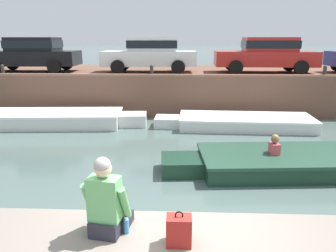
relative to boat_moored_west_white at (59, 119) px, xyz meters
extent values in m
plane|color=#4C605B|center=(4.51, -3.16, -0.26)|extent=(400.00, 400.00, 0.00)
cube|color=brown|center=(4.51, 4.53, 0.58)|extent=(60.00, 6.00, 1.69)
cube|color=brown|center=(4.51, 1.65, 1.47)|extent=(60.00, 0.24, 0.08)
cube|color=white|center=(-0.25, -0.02, -0.04)|extent=(5.11, 2.04, 0.45)
cube|color=white|center=(2.75, 0.17, -0.04)|extent=(1.06, 1.01, 0.45)
cube|color=white|center=(-0.25, -0.02, 0.22)|extent=(5.17, 2.10, 0.08)
cube|color=brown|center=(-0.63, -0.04, 0.12)|extent=(0.34, 1.57, 0.06)
cube|color=white|center=(6.93, -0.05, -0.08)|extent=(4.81, 1.91, 0.36)
cube|color=white|center=(4.08, 0.06, -0.08)|extent=(0.99, 0.99, 0.36)
cube|color=white|center=(6.93, -0.05, 0.14)|extent=(4.88, 1.97, 0.08)
cube|color=brown|center=(7.29, -0.06, 0.04)|extent=(0.30, 1.56, 0.06)
cube|color=#193828|center=(7.61, -4.02, -0.08)|extent=(5.14, 2.19, 0.37)
cube|color=#193828|center=(4.61, -4.25, -0.08)|extent=(1.08, 1.07, 0.37)
cube|color=#244836|center=(7.61, -4.02, 0.15)|extent=(5.20, 2.26, 0.08)
cube|color=brown|center=(7.99, -4.00, 0.05)|extent=(0.36, 1.65, 0.06)
cube|color=#C64C51|center=(6.86, -4.08, 0.23)|extent=(0.22, 0.33, 0.44)
sphere|color=brown|center=(6.86, -4.08, 0.55)|extent=(0.19, 0.19, 0.19)
sphere|color=tan|center=(6.86, -4.08, 0.59)|extent=(0.17, 0.17, 0.17)
cube|color=black|center=(-2.33, 3.27, 2.05)|extent=(4.30, 1.94, 0.64)
cube|color=black|center=(-2.16, 3.28, 2.67)|extent=(2.18, 1.64, 0.60)
cube|color=black|center=(-2.16, 3.28, 2.67)|extent=(2.27, 1.68, 0.33)
cylinder|color=black|center=(-3.68, 4.11, 1.73)|extent=(0.61, 0.21, 0.60)
cylinder|color=black|center=(-0.98, 2.43, 1.73)|extent=(0.61, 0.21, 0.60)
cylinder|color=black|center=(-1.06, 4.23, 1.73)|extent=(0.61, 0.21, 0.60)
cube|color=white|center=(3.10, 3.27, 2.05)|extent=(4.23, 1.86, 0.64)
cube|color=white|center=(3.26, 3.28, 2.67)|extent=(2.14, 1.59, 0.60)
cube|color=black|center=(3.26, 3.28, 2.67)|extent=(2.22, 1.63, 0.33)
cylinder|color=black|center=(1.83, 2.34, 1.73)|extent=(0.60, 0.20, 0.60)
cylinder|color=black|center=(1.77, 4.12, 1.73)|extent=(0.60, 0.20, 0.60)
cylinder|color=black|center=(4.42, 2.42, 1.73)|extent=(0.60, 0.20, 0.60)
cylinder|color=black|center=(4.37, 4.20, 1.73)|extent=(0.60, 0.20, 0.60)
cube|color=#B2231E|center=(8.26, 3.27, 2.05)|extent=(4.43, 1.87, 0.64)
cube|color=#B2231E|center=(8.43, 3.27, 2.67)|extent=(2.23, 1.60, 0.60)
cube|color=black|center=(8.43, 3.27, 2.67)|extent=(2.32, 1.64, 0.33)
cylinder|color=black|center=(6.88, 2.41, 1.73)|extent=(0.60, 0.20, 0.60)
cylinder|color=black|center=(6.93, 4.21, 1.73)|extent=(0.60, 0.20, 0.60)
cylinder|color=black|center=(9.59, 2.34, 1.73)|extent=(0.60, 0.20, 0.60)
cylinder|color=black|center=(9.64, 4.13, 1.73)|extent=(0.60, 0.20, 0.60)
cylinder|color=#2D2B28|center=(-2.93, 1.78, 1.61)|extent=(0.14, 0.14, 0.35)
sphere|color=#2D2B28|center=(-2.93, 1.78, 1.80)|extent=(0.15, 0.15, 0.15)
cylinder|color=#2D2B28|center=(3.34, 1.78, 1.61)|extent=(0.14, 0.14, 0.35)
sphere|color=#2D2B28|center=(3.34, 1.78, 1.80)|extent=(0.15, 0.15, 0.15)
cylinder|color=#2D2B28|center=(10.34, 1.78, 1.61)|extent=(0.14, 0.14, 0.35)
sphere|color=#2D2B28|center=(10.34, 1.78, 1.80)|extent=(0.15, 0.15, 0.15)
cube|color=#282833|center=(3.72, -8.41, 0.79)|extent=(0.38, 0.33, 0.20)
cube|color=#282833|center=(3.75, -8.19, 0.76)|extent=(0.49, 0.39, 0.14)
cube|color=#66B26B|center=(3.72, -8.41, 1.15)|extent=(0.39, 0.28, 0.52)
cylinder|color=#66B26B|center=(3.94, -8.40, 1.10)|extent=(0.14, 0.30, 0.47)
cylinder|color=#66B26B|center=(3.51, -8.32, 1.10)|extent=(0.14, 0.30, 0.47)
sphere|color=beige|center=(3.72, -8.41, 1.52)|extent=(0.20, 0.20, 0.20)
sphere|color=gray|center=(3.72, -8.42, 1.56)|extent=(0.19, 0.19, 0.19)
cylinder|color=#3F8CCC|center=(3.95, -8.37, 0.78)|extent=(0.06, 0.06, 0.18)
cylinder|color=white|center=(3.95, -8.37, 0.88)|extent=(0.04, 0.04, 0.02)
cube|color=#A5231E|center=(4.57, -8.56, 0.86)|extent=(0.28, 0.20, 0.34)
cube|color=#A5231E|center=(4.57, -8.45, 0.81)|extent=(0.22, 0.06, 0.18)
torus|color=black|center=(4.57, -8.56, 1.05)|extent=(0.10, 0.02, 0.10)
cube|color=orange|center=(3.76, -8.46, 0.74)|extent=(0.18, 0.12, 0.10)
camera|label=1|loc=(4.58, -11.76, 2.91)|focal=35.00mm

